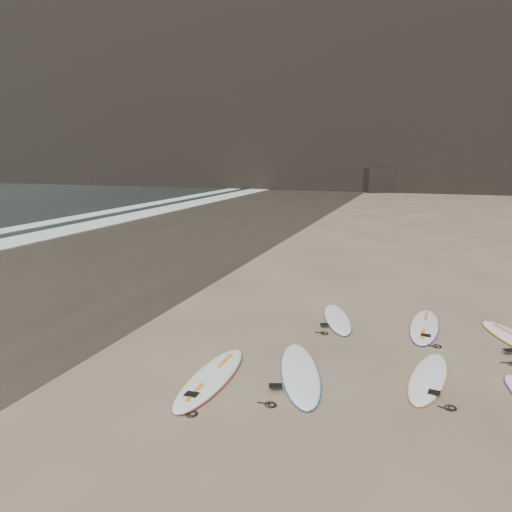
{
  "coord_description": "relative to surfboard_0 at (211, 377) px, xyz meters",
  "views": [
    {
      "loc": [
        -0.89,
        -8.67,
        3.96
      ],
      "look_at": [
        -4.75,
        2.6,
        1.5
      ],
      "focal_mm": 35.0,
      "sensor_mm": 36.0,
      "label": 1
    }
  ],
  "objects": [
    {
      "name": "surfboard_0",
      "position": [
        0.0,
        0.0,
        0.0
      ],
      "size": [
        0.68,
        2.71,
        0.1
      ],
      "primitive_type": "ellipsoid",
      "rotation": [
        0.0,
        0.0,
        0.01
      ],
      "color": "white",
      "rests_on": "ground"
    },
    {
      "name": "ground",
      "position": [
        4.33,
        1.12,
        -0.05
      ],
      "size": [
        240.0,
        240.0,
        0.0
      ],
      "primitive_type": "plane",
      "color": "#897559",
      "rests_on": "ground"
    },
    {
      "name": "surfboard_6",
      "position": [
        3.57,
        4.06,
        -0.0
      ],
      "size": [
        0.72,
        2.57,
        0.09
      ],
      "primitive_type": "ellipsoid",
      "rotation": [
        0.0,
        0.0,
        -0.04
      ],
      "color": "white",
      "rests_on": "ground"
    },
    {
      "name": "surfboard_1",
      "position": [
        1.46,
        0.71,
        0.0
      ],
      "size": [
        1.52,
        2.83,
        0.1
      ],
      "primitive_type": "ellipsoid",
      "rotation": [
        0.0,
        0.0,
        0.33
      ],
      "color": "white",
      "rests_on": "ground"
    },
    {
      "name": "surfboard_5",
      "position": [
        1.57,
        3.96,
        -0.01
      ],
      "size": [
        1.23,
        2.36,
        0.08
      ],
      "primitive_type": "ellipsoid",
      "rotation": [
        0.0,
        0.0,
        0.31
      ],
      "color": "white",
      "rests_on": "ground"
    },
    {
      "name": "wet_sand",
      "position": [
        -8.67,
        11.12,
        -0.04
      ],
      "size": [
        12.0,
        200.0,
        0.01
      ],
      "primitive_type": "cube",
      "color": "#383026",
      "rests_on": "ground"
    },
    {
      "name": "foam_near",
      "position": [
        -14.17,
        11.12,
        -0.02
      ],
      "size": [
        2.2,
        200.0,
        0.05
      ],
      "primitive_type": "cube",
      "color": "white",
      "rests_on": "ground"
    },
    {
      "name": "surfboard_2",
      "position": [
        3.67,
        1.28,
        -0.01
      ],
      "size": [
        0.89,
        2.41,
        0.08
      ],
      "primitive_type": "ellipsoid",
      "rotation": [
        0.0,
        0.0,
        -0.14
      ],
      "color": "white",
      "rests_on": "ground"
    }
  ]
}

